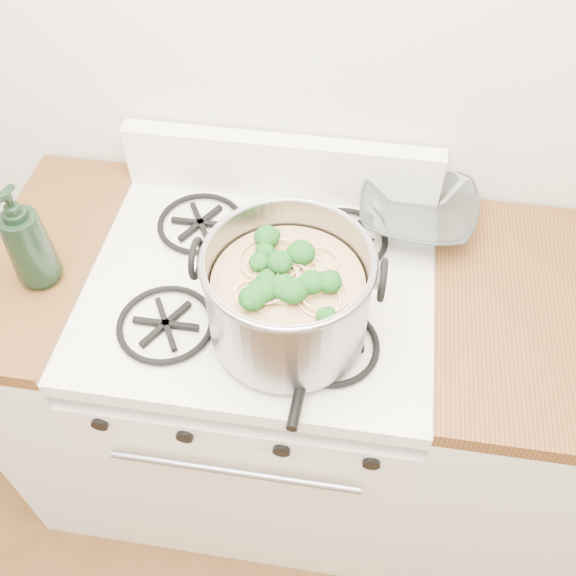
# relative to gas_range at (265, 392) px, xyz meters

# --- Properties ---
(gas_range) EXTENTS (0.76, 0.66, 0.92)m
(gas_range) POSITION_rel_gas_range_xyz_m (0.00, 0.00, 0.00)
(gas_range) COLOR white
(gas_range) RESTS_ON ground
(counter_left) EXTENTS (0.25, 0.65, 0.92)m
(counter_left) POSITION_rel_gas_range_xyz_m (-0.51, 0.00, 0.02)
(counter_left) COLOR silver
(counter_left) RESTS_ON ground
(stock_pot) EXTENTS (0.36, 0.33, 0.22)m
(stock_pot) POSITION_rel_gas_range_xyz_m (0.08, -0.12, 0.59)
(stock_pot) COLOR gray
(stock_pot) RESTS_ON gas_range
(spatula) EXTENTS (0.30, 0.32, 0.02)m
(spatula) POSITION_rel_gas_range_xyz_m (0.14, -0.10, 0.50)
(spatula) COLOR black
(spatula) RESTS_ON gas_range
(glass_bowl) EXTENTS (0.12, 0.12, 0.03)m
(glass_bowl) POSITION_rel_gas_range_xyz_m (0.33, 0.23, 0.50)
(glass_bowl) COLOR white
(glass_bowl) RESTS_ON gas_range
(bottle) EXTENTS (0.13, 0.13, 0.25)m
(bottle) POSITION_rel_gas_range_xyz_m (-0.47, -0.07, 0.61)
(bottle) COLOR black
(bottle) RESTS_ON counter_left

